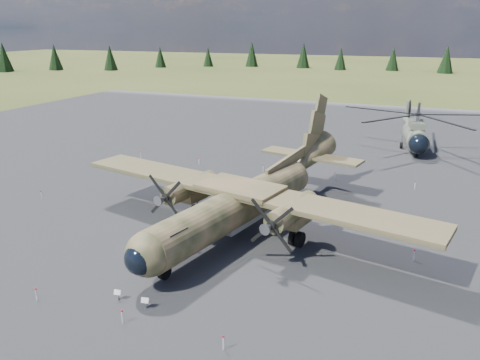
% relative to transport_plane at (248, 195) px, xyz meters
% --- Properties ---
extents(ground, '(500.00, 500.00, 0.00)m').
position_rel_transport_plane_xyz_m(ground, '(-3.87, -0.88, -2.87)').
color(ground, brown).
rests_on(ground, ground).
extents(apron, '(120.00, 120.00, 0.04)m').
position_rel_transport_plane_xyz_m(apron, '(-3.87, 9.12, -2.87)').
color(apron, '#5A5A5F').
rests_on(apron, ground).
extents(transport_plane, '(30.24, 27.13, 10.00)m').
position_rel_transport_plane_xyz_m(transport_plane, '(0.00, 0.00, 0.00)').
color(transport_plane, '#3C4224').
rests_on(transport_plane, ground).
extents(helicopter_near, '(22.67, 24.83, 5.07)m').
position_rel_transport_plane_xyz_m(helicopter_near, '(11.41, 31.10, 0.73)').
color(helicopter_near, slate).
rests_on(helicopter_near, ground).
extents(info_placard_left, '(0.45, 0.23, 0.67)m').
position_rel_transport_plane_xyz_m(info_placard_left, '(-3.49, -12.53, -2.42)').
color(info_placard_left, gray).
rests_on(info_placard_left, ground).
extents(info_placard_right, '(0.47, 0.28, 0.69)m').
position_rel_transport_plane_xyz_m(info_placard_right, '(-1.50, -12.69, -2.41)').
color(info_placard_right, gray).
rests_on(info_placard_right, ground).
extents(barrier_fence, '(33.12, 29.62, 0.85)m').
position_rel_transport_plane_xyz_m(barrier_fence, '(-4.33, -0.96, -2.36)').
color(barrier_fence, white).
rests_on(barrier_fence, ground).
extents(treeline, '(335.70, 331.57, 10.70)m').
position_rel_transport_plane_xyz_m(treeline, '(-6.78, -5.70, 1.84)').
color(treeline, black).
rests_on(treeline, ground).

